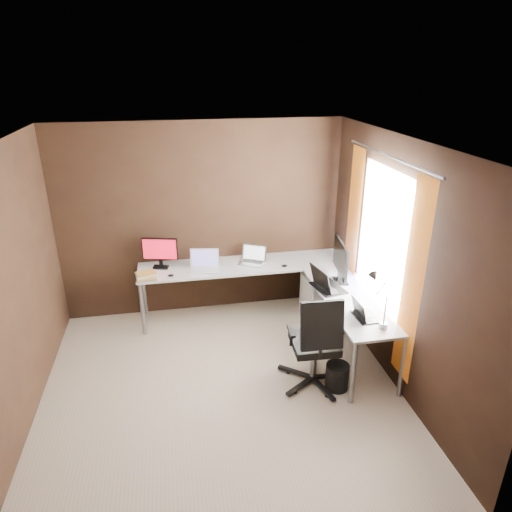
{
  "coord_description": "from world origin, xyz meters",
  "views": [
    {
      "loc": [
        -0.36,
        -3.78,
        3.12
      ],
      "look_at": [
        0.54,
        0.95,
        1.07
      ],
      "focal_mm": 32.0,
      "sensor_mm": 36.0,
      "label": 1
    }
  ],
  "objects_px": {
    "laptop_white": "(204,265)",
    "wastebasket": "(337,376)",
    "office_chair": "(315,358)",
    "drawer_pedestal": "(321,300)",
    "laptop_black_big": "(325,284)",
    "desk_lamp": "(378,293)",
    "monitor_right": "(341,259)",
    "laptop_black_small": "(363,314)",
    "book_stack": "(146,276)",
    "monitor_left": "(160,251)",
    "laptop_silver": "(253,259)"
  },
  "relations": [
    {
      "from": "laptop_white",
      "to": "wastebasket",
      "type": "xyz_separation_m",
      "value": [
        1.2,
        -1.62,
        -0.64
      ]
    },
    {
      "from": "laptop_white",
      "to": "office_chair",
      "type": "bearing_deg",
      "value": -47.86
    },
    {
      "from": "drawer_pedestal",
      "to": "laptop_black_big",
      "type": "bearing_deg",
      "value": -105.26
    },
    {
      "from": "desk_lamp",
      "to": "wastebasket",
      "type": "bearing_deg",
      "value": 177.88
    },
    {
      "from": "monitor_right",
      "to": "office_chair",
      "type": "relative_size",
      "value": 0.58
    },
    {
      "from": "drawer_pedestal",
      "to": "laptop_black_small",
      "type": "xyz_separation_m",
      "value": [
        0.03,
        -1.19,
        0.47
      ]
    },
    {
      "from": "book_stack",
      "to": "laptop_black_small",
      "type": "bearing_deg",
      "value": -31.51
    },
    {
      "from": "desk_lamp",
      "to": "wastebasket",
      "type": "xyz_separation_m",
      "value": [
        -0.33,
        0.03,
        -0.95
      ]
    },
    {
      "from": "monitor_left",
      "to": "laptop_white",
      "type": "relative_size",
      "value": 1.12
    },
    {
      "from": "desk_lamp",
      "to": "office_chair",
      "type": "height_order",
      "value": "desk_lamp"
    },
    {
      "from": "laptop_white",
      "to": "desk_lamp",
      "type": "distance_m",
      "value": 2.27
    },
    {
      "from": "laptop_white",
      "to": "laptop_black_small",
      "type": "xyz_separation_m",
      "value": [
        1.48,
        -1.49,
        -0.01
      ]
    },
    {
      "from": "monitor_left",
      "to": "wastebasket",
      "type": "xyz_separation_m",
      "value": [
        1.73,
        -1.77,
        -0.81
      ]
    },
    {
      "from": "laptop_black_small",
      "to": "laptop_silver",
      "type": "bearing_deg",
      "value": 26.09
    },
    {
      "from": "desk_lamp",
      "to": "laptop_white",
      "type": "bearing_deg",
      "value": 135.85
    },
    {
      "from": "book_stack",
      "to": "office_chair",
      "type": "xyz_separation_m",
      "value": [
        1.7,
        -1.36,
        -0.46
      ]
    },
    {
      "from": "laptop_black_big",
      "to": "book_stack",
      "type": "distance_m",
      "value": 2.13
    },
    {
      "from": "laptop_white",
      "to": "laptop_black_small",
      "type": "bearing_deg",
      "value": -36.3
    },
    {
      "from": "laptop_silver",
      "to": "laptop_black_small",
      "type": "relative_size",
      "value": 1.32
    },
    {
      "from": "laptop_white",
      "to": "monitor_left",
      "type": "bearing_deg",
      "value": 172.99
    },
    {
      "from": "drawer_pedestal",
      "to": "monitor_left",
      "type": "xyz_separation_m",
      "value": [
        -1.98,
        0.45,
        0.65
      ]
    },
    {
      "from": "desk_lamp",
      "to": "office_chair",
      "type": "bearing_deg",
      "value": 168.31
    },
    {
      "from": "laptop_black_big",
      "to": "laptop_black_small",
      "type": "xyz_separation_m",
      "value": [
        0.17,
        -0.68,
        -0.01
      ]
    },
    {
      "from": "drawer_pedestal",
      "to": "laptop_white",
      "type": "distance_m",
      "value": 1.56
    },
    {
      "from": "laptop_black_big",
      "to": "desk_lamp",
      "type": "xyz_separation_m",
      "value": [
        0.22,
        -0.84,
        0.3
      ]
    },
    {
      "from": "monitor_left",
      "to": "laptop_silver",
      "type": "xyz_separation_m",
      "value": [
        1.17,
        -0.07,
        -0.17
      ]
    },
    {
      "from": "drawer_pedestal",
      "to": "desk_lamp",
      "type": "distance_m",
      "value": 1.57
    },
    {
      "from": "wastebasket",
      "to": "laptop_white",
      "type": "bearing_deg",
      "value": 126.48
    },
    {
      "from": "laptop_silver",
      "to": "book_stack",
      "type": "xyz_separation_m",
      "value": [
        -1.34,
        -0.23,
        -0.01
      ]
    },
    {
      "from": "monitor_left",
      "to": "laptop_black_big",
      "type": "relative_size",
      "value": 0.96
    },
    {
      "from": "laptop_black_small",
      "to": "wastebasket",
      "type": "xyz_separation_m",
      "value": [
        -0.28,
        -0.13,
        -0.64
      ]
    },
    {
      "from": "desk_lamp",
      "to": "laptop_black_small",
      "type": "bearing_deg",
      "value": 111.0
    },
    {
      "from": "laptop_silver",
      "to": "laptop_black_big",
      "type": "xyz_separation_m",
      "value": [
        0.68,
        -0.89,
        0.01
      ]
    },
    {
      "from": "drawer_pedestal",
      "to": "monitor_left",
      "type": "distance_m",
      "value": 2.14
    },
    {
      "from": "laptop_silver",
      "to": "book_stack",
      "type": "bearing_deg",
      "value": -142.36
    },
    {
      "from": "laptop_silver",
      "to": "desk_lamp",
      "type": "height_order",
      "value": "desk_lamp"
    },
    {
      "from": "laptop_silver",
      "to": "laptop_black_small",
      "type": "distance_m",
      "value": 1.78
    },
    {
      "from": "laptop_black_big",
      "to": "laptop_black_small",
      "type": "distance_m",
      "value": 0.7
    },
    {
      "from": "monitor_right",
      "to": "laptop_black_big",
      "type": "bearing_deg",
      "value": 131.57
    },
    {
      "from": "drawer_pedestal",
      "to": "laptop_silver",
      "type": "height_order",
      "value": "laptop_silver"
    },
    {
      "from": "drawer_pedestal",
      "to": "laptop_black_big",
      "type": "relative_size",
      "value": 1.3
    },
    {
      "from": "drawer_pedestal",
      "to": "wastebasket",
      "type": "height_order",
      "value": "drawer_pedestal"
    },
    {
      "from": "laptop_black_big",
      "to": "office_chair",
      "type": "relative_size",
      "value": 0.43
    },
    {
      "from": "monitor_right",
      "to": "desk_lamp",
      "type": "height_order",
      "value": "desk_lamp"
    },
    {
      "from": "laptop_silver",
      "to": "wastebasket",
      "type": "xyz_separation_m",
      "value": [
        0.57,
        -1.7,
        -0.64
      ]
    },
    {
      "from": "wastebasket",
      "to": "book_stack",
      "type": "bearing_deg",
      "value": 142.39
    },
    {
      "from": "office_chair",
      "to": "laptop_black_big",
      "type": "bearing_deg",
      "value": 67.71
    },
    {
      "from": "monitor_right",
      "to": "laptop_black_big",
      "type": "height_order",
      "value": "monitor_right"
    },
    {
      "from": "book_stack",
      "to": "wastebasket",
      "type": "bearing_deg",
      "value": -37.61
    },
    {
      "from": "laptop_black_small",
      "to": "laptop_white",
      "type": "bearing_deg",
      "value": 42.63
    }
  ]
}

